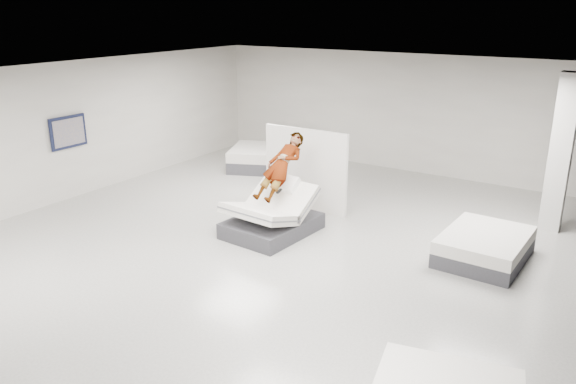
% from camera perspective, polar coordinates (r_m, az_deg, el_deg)
% --- Properties ---
extents(room, '(14.00, 14.04, 3.20)m').
position_cam_1_polar(room, '(9.59, -2.31, 1.49)').
color(room, '#B9B7AE').
rests_on(room, ground).
extents(hero_bed, '(1.51, 1.92, 1.09)m').
position_cam_1_polar(hero_bed, '(11.29, -1.65, -2.56)').
color(hero_bed, '#3D3D43').
rests_on(hero_bed, floor).
extents(person, '(0.71, 1.46, 1.46)m').
position_cam_1_polar(person, '(11.26, -0.70, 1.67)').
color(person, slate).
rests_on(person, hero_bed).
extents(remote, '(0.06, 0.15, 0.08)m').
position_cam_1_polar(remote, '(10.92, -0.91, 0.09)').
color(remote, black).
rests_on(remote, person).
extents(divider_panel, '(2.04, 0.10, 1.85)m').
position_cam_1_polar(divider_panel, '(12.44, 1.78, 2.25)').
color(divider_panel, white).
rests_on(divider_panel, floor).
extents(flat_bed_right_far, '(1.44, 1.87, 0.50)m').
position_cam_1_polar(flat_bed_right_far, '(10.78, 19.33, -5.26)').
color(flat_bed_right_far, '#3D3D43').
rests_on(flat_bed_right_far, floor).
extents(flat_bed_left_far, '(2.66, 2.38, 0.60)m').
position_cam_1_polar(flat_bed_left_far, '(15.83, -1.73, 3.44)').
color(flat_bed_left_far, '#3D3D43').
rests_on(flat_bed_left_far, floor).
extents(column, '(0.40, 0.40, 3.20)m').
position_cam_1_polar(column, '(12.39, 25.96, 3.52)').
color(column, silver).
rests_on(column, floor).
extents(wall_poster, '(0.06, 0.95, 0.75)m').
position_cam_1_polar(wall_poster, '(14.05, -21.42, 5.69)').
color(wall_poster, black).
rests_on(wall_poster, wall_left).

